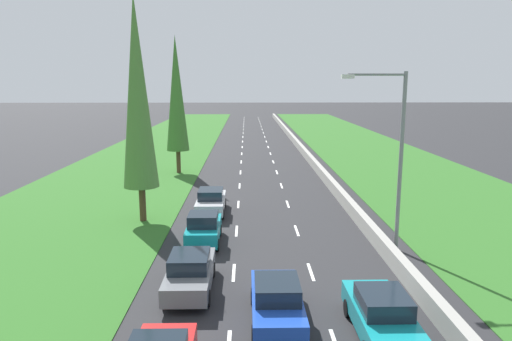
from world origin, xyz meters
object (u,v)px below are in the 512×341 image
object	(u,v)px
poplar_tree_third	(176,94)
street_light_mast	(394,149)
poplar_tree_second	(137,93)
silver_sedan_left_lane	(211,201)
teal_sedan_right_lane	(382,315)
teal_hatchback_left_lane	(204,228)
grey_sedan_left_lane	(190,272)
blue_sedan_centre_lane	(277,301)

from	to	relation	value
poplar_tree_third	street_light_mast	bearing A→B (deg)	-56.71
poplar_tree_second	poplar_tree_third	bearing A→B (deg)	90.16
silver_sedan_left_lane	poplar_tree_second	size ratio (longest dim) A/B	0.33
poplar_tree_third	silver_sedan_left_lane	bearing A→B (deg)	-73.55
teal_sedan_right_lane	teal_hatchback_left_lane	bearing A→B (deg)	125.81
grey_sedan_left_lane	teal_hatchback_left_lane	distance (m)	5.75
teal_sedan_right_lane	blue_sedan_centre_lane	distance (m)	3.60
poplar_tree_third	street_light_mast	xyz separation A→B (m)	(13.81, -21.03, -2.22)
teal_sedan_right_lane	blue_sedan_centre_lane	size ratio (longest dim) A/B	1.00
grey_sedan_left_lane	poplar_tree_third	world-z (taller)	poplar_tree_third
blue_sedan_centre_lane	teal_sedan_right_lane	bearing A→B (deg)	-16.57
teal_hatchback_left_lane	poplar_tree_second	world-z (taller)	poplar_tree_second
grey_sedan_left_lane	street_light_mast	distance (m)	11.58
blue_sedan_centre_lane	teal_hatchback_left_lane	bearing A→B (deg)	111.75
teal_hatchback_left_lane	street_light_mast	bearing A→B (deg)	-6.70
grey_sedan_left_lane	teal_hatchback_left_lane	size ratio (longest dim) A/B	1.15
silver_sedan_left_lane	poplar_tree_second	distance (m)	8.32
poplar_tree_second	blue_sedan_centre_lane	bearing A→B (deg)	-59.23
teal_sedan_right_lane	silver_sedan_left_lane	size ratio (longest dim) A/B	1.00
teal_sedan_right_lane	poplar_tree_second	world-z (taller)	poplar_tree_second
street_light_mast	teal_hatchback_left_lane	bearing A→B (deg)	173.30
grey_sedan_left_lane	poplar_tree_third	bearing A→B (deg)	99.20
teal_hatchback_left_lane	poplar_tree_third	bearing A→B (deg)	101.89
silver_sedan_left_lane	street_light_mast	size ratio (longest dim) A/B	0.50
teal_hatchback_left_lane	poplar_tree_third	distance (m)	21.39
grey_sedan_left_lane	silver_sedan_left_lane	world-z (taller)	same
teal_sedan_right_lane	street_light_mast	size ratio (longest dim) A/B	0.50
silver_sedan_left_lane	street_light_mast	distance (m)	12.74
street_light_mast	grey_sedan_left_lane	bearing A→B (deg)	-154.41
teal_sedan_right_lane	street_light_mast	world-z (taller)	street_light_mast
grey_sedan_left_lane	silver_sedan_left_lane	size ratio (longest dim) A/B	1.00
grey_sedan_left_lane	teal_hatchback_left_lane	world-z (taller)	teal_hatchback_left_lane
poplar_tree_third	street_light_mast	size ratio (longest dim) A/B	1.42
blue_sedan_centre_lane	poplar_tree_second	world-z (taller)	poplar_tree_second
teal_sedan_right_lane	teal_hatchback_left_lane	distance (m)	11.63
poplar_tree_third	blue_sedan_centre_lane	bearing A→B (deg)	-75.08
teal_sedan_right_lane	grey_sedan_left_lane	world-z (taller)	same
blue_sedan_centre_lane	grey_sedan_left_lane	bearing A→B (deg)	141.95
teal_sedan_right_lane	poplar_tree_third	bearing A→B (deg)	110.54
poplar_tree_third	street_light_mast	distance (m)	25.26
teal_sedan_right_lane	poplar_tree_third	size ratio (longest dim) A/B	0.35
blue_sedan_centre_lane	poplar_tree_third	xyz separation A→B (m)	(-7.54, 28.31, 6.64)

